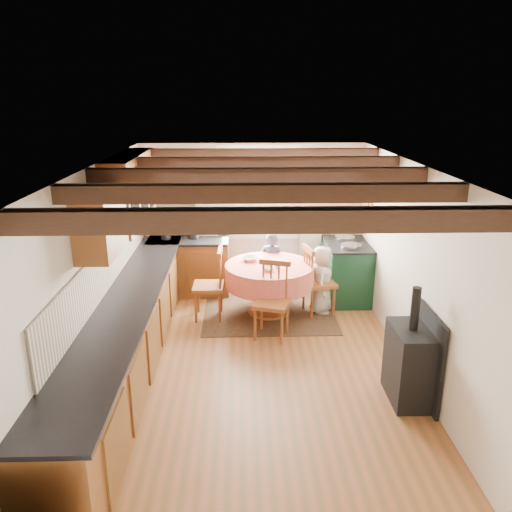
{
  "coord_description": "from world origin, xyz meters",
  "views": [
    {
      "loc": [
        -0.18,
        -5.37,
        3.14
      ],
      "look_at": [
        0.0,
        0.8,
        1.15
      ],
      "focal_mm": 35.39,
      "sensor_mm": 36.0,
      "label": 1
    }
  ],
  "objects_px": {
    "chair_left": "(208,284)",
    "child_far": "(272,265)",
    "dining_table": "(269,290)",
    "chair_near": "(272,301)",
    "cast_iron_stove": "(411,345)",
    "cup": "(277,265)",
    "child_right": "(321,280)",
    "aga_range": "(346,271)",
    "chair_right": "(319,280)"
  },
  "relations": [
    {
      "from": "chair_left",
      "to": "child_far",
      "type": "xyz_separation_m",
      "value": [
        0.96,
        0.73,
        0.02
      ]
    },
    {
      "from": "dining_table",
      "to": "chair_near",
      "type": "relative_size",
      "value": 1.24
    },
    {
      "from": "cast_iron_stove",
      "to": "cup",
      "type": "height_order",
      "value": "cast_iron_stove"
    },
    {
      "from": "child_right",
      "to": "cup",
      "type": "relative_size",
      "value": 11.58
    },
    {
      "from": "dining_table",
      "to": "cup",
      "type": "bearing_deg",
      "value": -49.28
    },
    {
      "from": "chair_left",
      "to": "cup",
      "type": "xyz_separation_m",
      "value": [
        0.99,
        -0.03,
        0.29
      ]
    },
    {
      "from": "aga_range",
      "to": "child_right",
      "type": "xyz_separation_m",
      "value": [
        -0.48,
        -0.52,
        0.05
      ]
    },
    {
      "from": "dining_table",
      "to": "chair_near",
      "type": "bearing_deg",
      "value": -90.77
    },
    {
      "from": "child_right",
      "to": "cup",
      "type": "distance_m",
      "value": 0.76
    },
    {
      "from": "cast_iron_stove",
      "to": "child_right",
      "type": "height_order",
      "value": "cast_iron_stove"
    },
    {
      "from": "dining_table",
      "to": "aga_range",
      "type": "xyz_separation_m",
      "value": [
        1.25,
        0.58,
        0.08
      ]
    },
    {
      "from": "child_far",
      "to": "child_right",
      "type": "xyz_separation_m",
      "value": [
        0.71,
        -0.58,
        -0.03
      ]
    },
    {
      "from": "aga_range",
      "to": "child_right",
      "type": "distance_m",
      "value": 0.71
    },
    {
      "from": "child_right",
      "to": "dining_table",
      "type": "bearing_deg",
      "value": 104.7
    },
    {
      "from": "chair_left",
      "to": "child_far",
      "type": "bearing_deg",
      "value": 127.96
    },
    {
      "from": "chair_right",
      "to": "child_far",
      "type": "distance_m",
      "value": 0.91
    },
    {
      "from": "child_far",
      "to": "cup",
      "type": "bearing_deg",
      "value": 106.06
    },
    {
      "from": "chair_near",
      "to": "cup",
      "type": "xyz_separation_m",
      "value": [
        0.11,
        0.62,
        0.3
      ]
    },
    {
      "from": "cast_iron_stove",
      "to": "child_far",
      "type": "height_order",
      "value": "cast_iron_stove"
    },
    {
      "from": "chair_left",
      "to": "cup",
      "type": "distance_m",
      "value": 1.04
    },
    {
      "from": "dining_table",
      "to": "cup",
      "type": "xyz_separation_m",
      "value": [
        0.1,
        -0.12,
        0.43
      ]
    },
    {
      "from": "chair_near",
      "to": "child_right",
      "type": "bearing_deg",
      "value": 62.46
    },
    {
      "from": "cast_iron_stove",
      "to": "cup",
      "type": "xyz_separation_m",
      "value": [
        -1.26,
        2.12,
        0.18
      ]
    },
    {
      "from": "chair_near",
      "to": "cup",
      "type": "distance_m",
      "value": 0.7
    },
    {
      "from": "dining_table",
      "to": "chair_left",
      "type": "xyz_separation_m",
      "value": [
        -0.89,
        -0.09,
        0.14
      ]
    },
    {
      "from": "chair_near",
      "to": "child_far",
      "type": "xyz_separation_m",
      "value": [
        0.08,
        1.38,
        0.02
      ]
    },
    {
      "from": "child_right",
      "to": "cup",
      "type": "xyz_separation_m",
      "value": [
        -0.67,
        -0.18,
        0.31
      ]
    },
    {
      "from": "chair_left",
      "to": "cup",
      "type": "relative_size",
      "value": 11.84
    },
    {
      "from": "chair_near",
      "to": "child_right",
      "type": "distance_m",
      "value": 1.12
    },
    {
      "from": "chair_near",
      "to": "aga_range",
      "type": "height_order",
      "value": "chair_near"
    },
    {
      "from": "chair_near",
      "to": "dining_table",
      "type": "bearing_deg",
      "value": 106.17
    },
    {
      "from": "chair_near",
      "to": "child_far",
      "type": "relative_size",
      "value": 0.96
    },
    {
      "from": "chair_right",
      "to": "aga_range",
      "type": "relative_size",
      "value": 1.03
    },
    {
      "from": "chair_near",
      "to": "cast_iron_stove",
      "type": "xyz_separation_m",
      "value": [
        1.37,
        -1.5,
        0.12
      ]
    },
    {
      "from": "cup",
      "to": "chair_left",
      "type": "bearing_deg",
      "value": 178.08
    },
    {
      "from": "chair_left",
      "to": "chair_right",
      "type": "bearing_deg",
      "value": 94.54
    },
    {
      "from": "chair_near",
      "to": "child_far",
      "type": "height_order",
      "value": "child_far"
    },
    {
      "from": "dining_table",
      "to": "child_right",
      "type": "relative_size",
      "value": 1.25
    },
    {
      "from": "child_right",
      "to": "aga_range",
      "type": "bearing_deg",
      "value": -32.21
    },
    {
      "from": "aga_range",
      "to": "dining_table",
      "type": "bearing_deg",
      "value": -155.03
    },
    {
      "from": "dining_table",
      "to": "child_right",
      "type": "distance_m",
      "value": 0.79
    },
    {
      "from": "chair_left",
      "to": "child_far",
      "type": "relative_size",
      "value": 0.96
    },
    {
      "from": "dining_table",
      "to": "chair_right",
      "type": "bearing_deg",
      "value": 1.53
    },
    {
      "from": "cast_iron_stove",
      "to": "child_far",
      "type": "relative_size",
      "value": 1.18
    },
    {
      "from": "chair_right",
      "to": "cup",
      "type": "height_order",
      "value": "chair_right"
    },
    {
      "from": "dining_table",
      "to": "child_far",
      "type": "bearing_deg",
      "value": 83.87
    },
    {
      "from": "dining_table",
      "to": "aga_range",
      "type": "bearing_deg",
      "value": 24.97
    },
    {
      "from": "dining_table",
      "to": "child_far",
      "type": "distance_m",
      "value": 0.66
    },
    {
      "from": "child_right",
      "to": "child_far",
      "type": "bearing_deg",
      "value": 60.85
    },
    {
      "from": "aga_range",
      "to": "child_right",
      "type": "bearing_deg",
      "value": -132.4
    }
  ]
}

